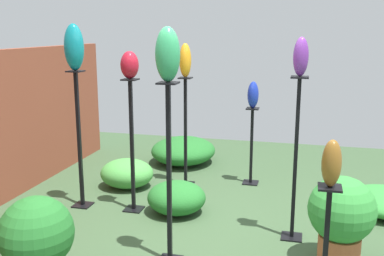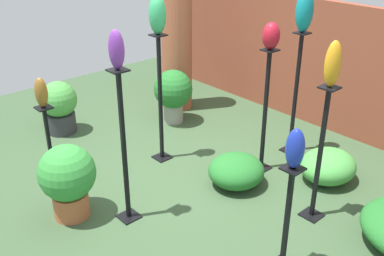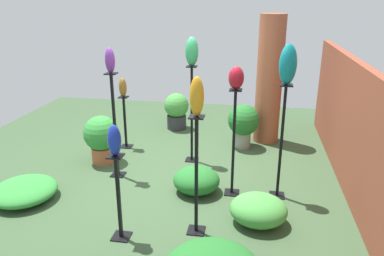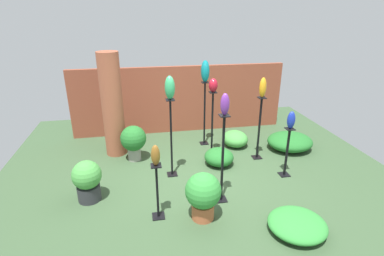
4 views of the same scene
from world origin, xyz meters
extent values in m
plane|color=#385133|center=(0.00, 0.00, 0.00)|extent=(8.00, 8.00, 0.00)
cube|color=brown|center=(0.00, 2.54, 0.88)|extent=(5.60, 0.12, 1.77)
cylinder|color=#9E5138|center=(-1.66, 1.44, 1.16)|extent=(0.46, 0.46, 2.31)
cube|color=black|center=(-0.90, -1.05, 0.01)|extent=(0.20, 0.20, 0.01)
cube|color=black|center=(-0.90, -1.05, 0.47)|extent=(0.04, 0.04, 0.94)
cube|color=black|center=(-0.90, -1.05, 0.93)|extent=(0.16, 0.16, 0.01)
cube|color=black|center=(-0.52, 0.22, 0.01)|extent=(0.20, 0.20, 0.01)
cube|color=black|center=(-0.52, 0.22, 0.79)|extent=(0.04, 0.04, 1.58)
cube|color=black|center=(-0.52, 0.22, 1.57)|extent=(0.16, 0.16, 0.02)
cube|color=black|center=(0.48, 0.95, 0.01)|extent=(0.20, 0.20, 0.01)
cube|color=black|center=(0.48, 0.95, 0.74)|extent=(0.04, 0.04, 1.48)
cube|color=black|center=(0.48, 0.95, 1.47)|extent=(0.16, 0.16, 0.02)
cube|color=black|center=(1.70, -0.21, 0.50)|extent=(0.04, 0.04, 1.01)
cube|color=black|center=(1.70, -0.21, 1.00)|extent=(0.16, 0.16, 0.02)
cube|color=black|center=(0.45, 1.57, 0.01)|extent=(0.20, 0.20, 0.01)
cube|color=black|center=(0.45, 1.57, 0.78)|extent=(0.04, 0.04, 1.56)
cube|color=black|center=(0.45, 1.57, 1.55)|extent=(0.16, 0.16, 0.02)
cube|color=black|center=(1.45, 0.61, 0.01)|extent=(0.20, 0.20, 0.01)
cube|color=black|center=(1.45, 0.61, 0.70)|extent=(0.04, 0.04, 1.41)
cube|color=black|center=(1.45, 0.61, 1.40)|extent=(0.16, 0.16, 0.02)
cube|color=black|center=(0.22, -0.80, 0.01)|extent=(0.20, 0.20, 0.01)
cube|color=black|center=(0.22, -0.80, 0.79)|extent=(0.04, 0.04, 1.58)
cube|color=black|center=(0.22, -0.80, 1.57)|extent=(0.16, 0.16, 0.02)
ellipsoid|color=brown|center=(-0.90, -1.05, 1.10)|extent=(0.14, 0.13, 0.33)
ellipsoid|color=#2D9356|center=(-0.52, 0.22, 1.80)|extent=(0.19, 0.20, 0.44)
ellipsoid|color=maroon|center=(0.48, 0.95, 1.62)|extent=(0.19, 0.19, 0.29)
ellipsoid|color=#192D9E|center=(1.70, -0.21, 1.18)|extent=(0.15, 0.14, 0.34)
ellipsoid|color=#0F727A|center=(0.45, 1.57, 1.80)|extent=(0.20, 0.21, 0.50)
ellipsoid|color=orange|center=(1.45, 0.61, 1.62)|extent=(0.14, 0.15, 0.42)
ellipsoid|color=#6B2D8C|center=(0.22, -0.80, 1.75)|extent=(0.14, 0.14, 0.35)
cylinder|color=gray|center=(-1.25, 1.02, 0.14)|extent=(0.28, 0.28, 0.28)
sphere|color=#236B28|center=(-1.25, 1.02, 0.51)|extent=(0.56, 0.56, 0.56)
cylinder|color=#2D2D33|center=(-2.04, -0.36, 0.14)|extent=(0.39, 0.39, 0.28)
sphere|color=#479942|center=(-2.04, -0.36, 0.49)|extent=(0.50, 0.50, 0.50)
cylinder|color=#B25B38|center=(-0.20, -1.21, 0.13)|extent=(0.36, 0.36, 0.26)
sphere|color=#338C38|center=(-0.20, -1.21, 0.50)|extent=(0.57, 0.57, 0.57)
ellipsoid|color=#236B28|center=(0.52, 0.46, 0.18)|extent=(0.62, 0.65, 0.35)
ellipsoid|color=#479942|center=(1.16, 1.31, 0.18)|extent=(0.61, 0.69, 0.37)
camera|label=1|loc=(-3.95, -0.86, 1.99)|focal=42.00mm
camera|label=2|loc=(3.42, -2.81, 2.81)|focal=42.00mm
camera|label=3|loc=(5.11, 1.19, 2.58)|focal=35.00mm
camera|label=4|loc=(-1.09, -5.04, 3.11)|focal=28.00mm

